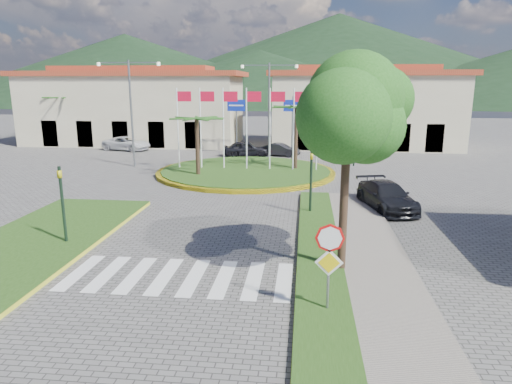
# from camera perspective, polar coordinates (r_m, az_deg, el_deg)

# --- Properties ---
(ground) EXTENTS (160.00, 160.00, 0.00)m
(ground) POSITION_cam_1_polar(r_m,az_deg,el_deg) (12.37, -15.22, -17.66)
(ground) COLOR #5B5856
(ground) RESTS_ON ground
(sidewalk_right) EXTENTS (4.00, 28.00, 0.15)m
(sidewalk_right) POSITION_cam_1_polar(r_m,az_deg,el_deg) (13.47, 13.69, -14.49)
(sidewalk_right) COLOR gray
(sidewalk_right) RESTS_ON ground
(verge_right) EXTENTS (1.60, 28.00, 0.18)m
(verge_right) POSITION_cam_1_polar(r_m,az_deg,el_deg) (13.35, 8.42, -14.43)
(verge_right) COLOR #224413
(verge_right) RESTS_ON ground
(median_left) EXTENTS (5.00, 14.00, 0.18)m
(median_left) POSITION_cam_1_polar(r_m,az_deg,el_deg) (20.05, -26.55, -6.08)
(median_left) COLOR #224413
(median_left) RESTS_ON ground
(crosswalk) EXTENTS (8.00, 3.00, 0.01)m
(crosswalk) POSITION_cam_1_polar(r_m,az_deg,el_deg) (15.73, -9.91, -10.35)
(crosswalk) COLOR silver
(crosswalk) RESTS_ON ground
(roundabout_island) EXTENTS (12.70, 12.70, 6.00)m
(roundabout_island) POSITION_cam_1_polar(r_m,az_deg,el_deg) (32.65, -1.27, 2.61)
(roundabout_island) COLOR yellow
(roundabout_island) RESTS_ON ground
(stop_sign) EXTENTS (0.80, 0.11, 2.65)m
(stop_sign) POSITION_cam_1_polar(r_m,az_deg,el_deg) (12.62, 9.15, -7.66)
(stop_sign) COLOR slate
(stop_sign) RESTS_ON ground
(deciduous_tree) EXTENTS (3.60, 3.60, 6.80)m
(deciduous_tree) POSITION_cam_1_polar(r_m,az_deg,el_deg) (14.91, 11.40, 8.86)
(deciduous_tree) COLOR black
(deciduous_tree) RESTS_ON ground
(traffic_light_left) EXTENTS (0.15, 0.18, 3.20)m
(traffic_light_left) POSITION_cam_1_polar(r_m,az_deg,el_deg) (19.30, -23.08, -0.71)
(traffic_light_left) COLOR black
(traffic_light_left) RESTS_ON ground
(traffic_light_right) EXTENTS (0.15, 0.18, 3.20)m
(traffic_light_right) POSITION_cam_1_polar(r_m,az_deg,el_deg) (22.24, 6.90, 2.03)
(traffic_light_right) COLOR black
(traffic_light_right) RESTS_ON ground
(traffic_light_far) EXTENTS (0.18, 0.15, 3.20)m
(traffic_light_far) POSITION_cam_1_polar(r_m,az_deg,el_deg) (36.27, 12.26, 6.22)
(traffic_light_far) COLOR black
(traffic_light_far) RESTS_ON ground
(direction_sign_west) EXTENTS (1.60, 0.14, 5.20)m
(direction_sign_west) POSITION_cam_1_polar(r_m,az_deg,el_deg) (41.33, -2.47, 9.56)
(direction_sign_west) COLOR slate
(direction_sign_west) RESTS_ON ground
(direction_sign_east) EXTENTS (1.60, 0.14, 5.20)m
(direction_sign_east) POSITION_cam_1_polar(r_m,az_deg,el_deg) (40.88, 4.58, 9.49)
(direction_sign_east) COLOR slate
(direction_sign_east) RESTS_ON ground
(street_lamp_centre) EXTENTS (4.80, 0.16, 8.00)m
(street_lamp_centre) POSITION_cam_1_polar(r_m,az_deg,el_deg) (39.97, 1.64, 10.83)
(street_lamp_centre) COLOR slate
(street_lamp_centre) RESTS_ON ground
(street_lamp_west) EXTENTS (4.80, 0.16, 8.00)m
(street_lamp_west) POSITION_cam_1_polar(r_m,az_deg,el_deg) (36.33, -15.34, 10.11)
(street_lamp_west) COLOR slate
(street_lamp_west) RESTS_ON ground
(building_left) EXTENTS (23.32, 9.54, 8.05)m
(building_left) POSITION_cam_1_polar(r_m,az_deg,el_deg) (51.20, -14.87, 10.30)
(building_left) COLOR #C3B793
(building_left) RESTS_ON ground
(building_right) EXTENTS (19.08, 9.54, 8.05)m
(building_right) POSITION_cam_1_polar(r_m,az_deg,el_deg) (48.22, 13.32, 10.22)
(building_right) COLOR #C3B793
(building_right) RESTS_ON ground
(hill_far_west) EXTENTS (140.00, 140.00, 22.00)m
(hill_far_west) POSITION_cam_1_polar(r_m,az_deg,el_deg) (161.14, -15.90, 14.59)
(hill_far_west) COLOR black
(hill_far_west) RESTS_ON ground
(hill_far_mid) EXTENTS (180.00, 180.00, 30.00)m
(hill_far_mid) POSITION_cam_1_polar(r_m,az_deg,el_deg) (170.37, 10.21, 16.13)
(hill_far_mid) COLOR black
(hill_far_mid) RESTS_ON ground
(hill_near_back) EXTENTS (110.00, 110.00, 16.00)m
(hill_near_back) POSITION_cam_1_polar(r_m,az_deg,el_deg) (140.53, 0.39, 14.10)
(hill_near_back) COLOR black
(hill_near_back) RESTS_ON ground
(white_van) EXTENTS (5.09, 3.30, 1.30)m
(white_van) POSITION_cam_1_polar(r_m,az_deg,el_deg) (45.93, -15.86, 5.85)
(white_van) COLOR silver
(white_van) RESTS_ON ground
(car_dark_a) EXTENTS (4.19, 2.34, 1.35)m
(car_dark_a) POSITION_cam_1_polar(r_m,az_deg,el_deg) (40.53, -1.24, 5.44)
(car_dark_a) COLOR black
(car_dark_a) RESTS_ON ground
(car_dark_b) EXTENTS (3.59, 2.09, 1.12)m
(car_dark_b) POSITION_cam_1_polar(r_m,az_deg,el_deg) (40.70, 3.06, 5.29)
(car_dark_b) COLOR black
(car_dark_b) RESTS_ON ground
(car_side_right) EXTENTS (3.04, 5.06, 1.37)m
(car_side_right) POSITION_cam_1_polar(r_m,az_deg,el_deg) (24.24, 16.02, -0.49)
(car_side_right) COLOR black
(car_side_right) RESTS_ON ground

